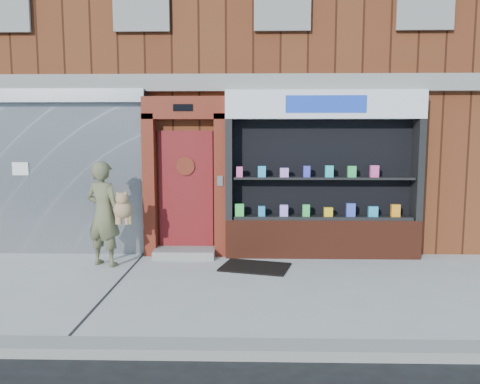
{
  "coord_description": "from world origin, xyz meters",
  "views": [
    {
      "loc": [
        0.46,
        -6.63,
        2.19
      ],
      "look_at": [
        0.28,
        1.0,
        1.28
      ],
      "focal_mm": 35.0,
      "sensor_mm": 36.0,
      "label": 1
    }
  ],
  "objects": [
    {
      "name": "building",
      "position": [
        -0.0,
        5.99,
        4.0
      ],
      "size": [
        12.0,
        8.16,
        8.0
      ],
      "color": "#592814",
      "rests_on": "ground"
    },
    {
      "name": "curb",
      "position": [
        0.0,
        -2.15,
        0.06
      ],
      "size": [
        60.0,
        0.3,
        0.12
      ],
      "primitive_type": "cube",
      "color": "gray",
      "rests_on": "ground"
    },
    {
      "name": "doormat",
      "position": [
        0.53,
        1.02,
        0.01
      ],
      "size": [
        1.26,
        1.02,
        0.03
      ],
      "primitive_type": "cube",
      "rotation": [
        0.0,
        0.0,
        -0.25
      ],
      "color": "black",
      "rests_on": "ground"
    },
    {
      "name": "woman",
      "position": [
        -2.01,
        1.12,
        0.9
      ],
      "size": [
        0.9,
        0.63,
        1.79
      ],
      "color": "brown",
      "rests_on": "ground"
    },
    {
      "name": "shutter_bay",
      "position": [
        -3.0,
        1.93,
        1.72
      ],
      "size": [
        3.1,
        0.3,
        3.04
      ],
      "color": "gray",
      "rests_on": "ground"
    },
    {
      "name": "pharmacy_bay",
      "position": [
        1.75,
        1.81,
        1.37
      ],
      "size": [
        3.5,
        0.41,
        3.0
      ],
      "color": "#5B2315",
      "rests_on": "ground"
    },
    {
      "name": "red_door_bay",
      "position": [
        -0.75,
        1.86,
        1.46
      ],
      "size": [
        1.52,
        0.58,
        2.9
      ],
      "color": "#5D1B0F",
      "rests_on": "ground"
    },
    {
      "name": "ground",
      "position": [
        0.0,
        0.0,
        0.0
      ],
      "size": [
        80.0,
        80.0,
        0.0
      ],
      "primitive_type": "plane",
      "color": "#9E9E99",
      "rests_on": "ground"
    }
  ]
}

